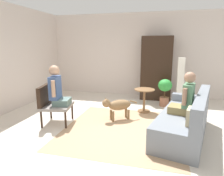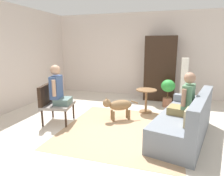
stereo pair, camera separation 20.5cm
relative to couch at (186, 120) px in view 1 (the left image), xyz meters
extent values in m
plane|color=beige|center=(-1.25, 0.16, -0.31)|extent=(7.62, 7.62, 0.00)
cube|color=silver|center=(-1.25, 3.12, 1.11)|extent=(6.95, 0.12, 2.83)
cube|color=silver|center=(-4.48, 0.46, 1.11)|extent=(0.12, 6.40, 2.83)
cube|color=tan|center=(-1.25, -0.01, -0.31)|extent=(2.44, 2.58, 0.01)
cube|color=slate|center=(-0.06, -0.01, -0.08)|extent=(1.27, 2.19, 0.46)
cube|color=slate|center=(0.25, -0.08, 0.35)|extent=(0.66, 2.05, 0.42)
cube|color=slate|center=(0.17, 0.91, 0.23)|extent=(0.82, 0.36, 0.16)
cube|color=#C6B284|center=(0.00, -0.55, 0.28)|extent=(0.17, 0.33, 0.28)
cylinder|color=black|center=(-2.56, 0.29, -0.12)|extent=(0.04, 0.04, 0.38)
cylinder|color=black|center=(-2.45, -0.27, -0.12)|extent=(0.04, 0.04, 0.38)
cylinder|color=black|center=(-3.08, 0.19, -0.12)|extent=(0.04, 0.04, 0.38)
cylinder|color=black|center=(-2.97, -0.38, -0.12)|extent=(0.04, 0.04, 0.38)
cube|color=gray|center=(-2.76, -0.04, 0.10)|extent=(0.75, 0.79, 0.06)
cube|color=black|center=(-3.03, -0.10, 0.35)|extent=(0.21, 0.68, 0.44)
cube|color=olive|center=(-0.14, 0.02, 0.21)|extent=(0.45, 0.43, 0.14)
cube|color=#598C66|center=(0.01, -0.02, 0.51)|extent=(0.26, 0.39, 0.45)
sphere|color=#A57A60|center=(0.01, -0.02, 0.86)|extent=(0.21, 0.21, 0.21)
cylinder|color=#A57A60|center=(-0.08, -0.22, 0.53)|extent=(0.08, 0.08, 0.31)
cylinder|color=#A57A60|center=(0.02, 0.20, 0.53)|extent=(0.08, 0.08, 0.31)
cube|color=slate|center=(-2.64, -0.02, 0.20)|extent=(0.41, 0.45, 0.14)
cube|color=#3F598C|center=(-2.78, -0.05, 0.52)|extent=(0.25, 0.42, 0.51)
sphere|color=tan|center=(-2.78, -0.05, 0.91)|extent=(0.22, 0.22, 0.22)
cylinder|color=tan|center=(-2.79, 0.19, 0.55)|extent=(0.08, 0.08, 0.35)
cylinder|color=tan|center=(-2.70, -0.27, 0.55)|extent=(0.08, 0.08, 0.35)
cylinder|color=olive|center=(-0.92, 1.25, 0.30)|extent=(0.53, 0.53, 0.02)
cylinder|color=olive|center=(-0.92, 1.25, -0.01)|extent=(0.06, 0.06, 0.60)
cylinder|color=olive|center=(-0.92, 1.25, -0.30)|extent=(0.33, 0.33, 0.03)
ellipsoid|color=olive|center=(-1.43, 0.53, 0.05)|extent=(0.60, 0.52, 0.25)
sphere|color=olive|center=(-1.71, 0.34, 0.13)|extent=(0.19, 0.19, 0.19)
cone|color=olive|center=(-1.69, 0.30, 0.22)|extent=(0.06, 0.06, 0.06)
cone|color=olive|center=(-1.74, 0.38, 0.22)|extent=(0.06, 0.06, 0.06)
cylinder|color=olive|center=(-1.14, 0.74, 0.09)|extent=(0.17, 0.13, 0.10)
cylinder|color=olive|center=(-1.55, 0.36, -0.19)|extent=(0.06, 0.06, 0.24)
cylinder|color=olive|center=(-1.64, 0.48, -0.19)|extent=(0.06, 0.06, 0.24)
cylinder|color=olive|center=(-1.23, 0.58, -0.19)|extent=(0.06, 0.06, 0.24)
cylinder|color=olive|center=(-1.31, 0.71, -0.19)|extent=(0.06, 0.06, 0.24)
cylinder|color=#996047|center=(-0.40, 1.92, -0.18)|extent=(0.26, 0.26, 0.27)
cylinder|color=brown|center=(-0.40, 1.92, 0.05)|extent=(0.03, 0.03, 0.20)
ellipsoid|color=green|center=(-0.40, 1.92, 0.31)|extent=(0.40, 0.40, 0.36)
cube|color=#4C4742|center=(0.01, 1.97, -0.28)|extent=(0.20, 0.20, 0.06)
cube|color=white|center=(0.01, 1.97, 0.43)|extent=(0.18, 0.18, 1.36)
cube|color=black|center=(-0.69, 2.71, 0.71)|extent=(0.96, 0.56, 2.04)
camera|label=1|loc=(-0.48, -3.93, 1.44)|focal=31.98mm
camera|label=2|loc=(-0.29, -3.87, 1.44)|focal=31.98mm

